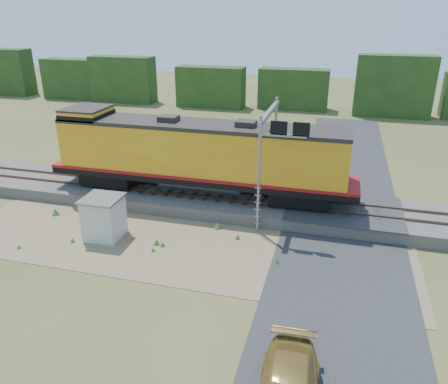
% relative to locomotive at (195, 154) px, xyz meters
% --- Properties ---
extents(ground, '(140.00, 140.00, 0.00)m').
position_rel_locomotive_xyz_m(ground, '(2.66, -6.00, -3.55)').
color(ground, '#475123').
rests_on(ground, ground).
extents(ballast, '(70.00, 5.00, 0.80)m').
position_rel_locomotive_xyz_m(ballast, '(2.66, -0.00, -3.15)').
color(ballast, slate).
rests_on(ballast, ground).
extents(rails, '(70.00, 1.54, 0.16)m').
position_rel_locomotive_xyz_m(rails, '(2.66, -0.00, -2.67)').
color(rails, brown).
rests_on(rails, ballast).
extents(dirt_shoulder, '(26.00, 8.00, 0.03)m').
position_rel_locomotive_xyz_m(dirt_shoulder, '(0.66, -5.50, -3.53)').
color(dirt_shoulder, '#8C7754').
rests_on(dirt_shoulder, ground).
extents(road, '(7.00, 66.00, 0.86)m').
position_rel_locomotive_xyz_m(road, '(9.66, -5.26, -3.46)').
color(road, '#38383A').
rests_on(road, ground).
extents(tree_line_north, '(130.00, 3.00, 6.50)m').
position_rel_locomotive_xyz_m(tree_line_north, '(2.66, 32.00, -0.48)').
color(tree_line_north, '#203D16').
rests_on(tree_line_north, ground).
extents(weed_clumps, '(15.00, 6.20, 0.56)m').
position_rel_locomotive_xyz_m(weed_clumps, '(-0.84, -5.90, -3.55)').
color(weed_clumps, '#357421').
rests_on(weed_clumps, ground).
extents(locomotive, '(20.31, 3.10, 5.24)m').
position_rel_locomotive_xyz_m(locomotive, '(0.00, 0.00, 0.00)').
color(locomotive, black).
rests_on(locomotive, rails).
extents(shed, '(2.16, 2.16, 2.50)m').
position_rel_locomotive_xyz_m(shed, '(-3.61, -5.81, -2.28)').
color(shed, silver).
rests_on(shed, ground).
extents(signal_gantry, '(2.76, 6.20, 6.97)m').
position_rel_locomotive_xyz_m(signal_gantry, '(5.11, -0.66, 1.69)').
color(signal_gantry, gray).
rests_on(signal_gantry, ground).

